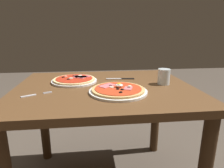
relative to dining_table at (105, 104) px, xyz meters
name	(u,v)px	position (x,y,z in m)	size (l,w,h in m)	color
dining_table	(105,104)	(0.00, 0.00, 0.00)	(1.07, 0.86, 0.73)	brown
pizza_foreground	(118,90)	(0.06, -0.14, 0.13)	(0.32, 0.32, 0.05)	white
pizza_across_left	(74,80)	(-0.19, 0.12, 0.13)	(0.30, 0.30, 0.03)	white
water_glass_near	(164,78)	(0.37, 0.00, 0.16)	(0.08, 0.08, 0.10)	silver
fork	(34,95)	(-0.38, -0.13, 0.12)	(0.15, 0.09, 0.00)	silver
knife	(122,79)	(0.14, 0.16, 0.12)	(0.20, 0.04, 0.01)	silver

